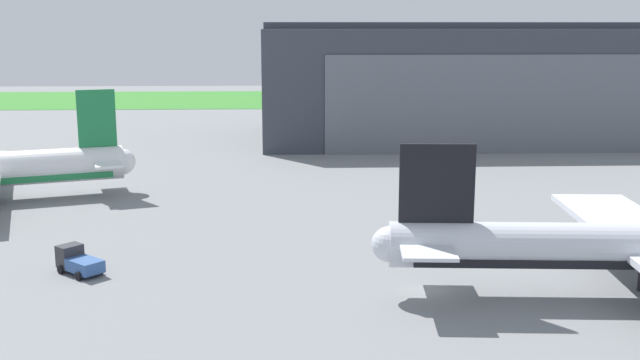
# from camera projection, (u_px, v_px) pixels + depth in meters

# --- Properties ---
(ground_plane) EXTENTS (440.00, 440.00, 0.00)m
(ground_plane) POSITION_uv_depth(u_px,v_px,m) (423.00, 292.00, 60.17)
(ground_plane) COLOR slate
(grass_field_strip) EXTENTS (440.00, 56.00, 0.08)m
(grass_field_strip) POSITION_uv_depth(u_px,v_px,m) (323.00, 99.00, 223.68)
(grass_field_strip) COLOR #38802E
(grass_field_strip) RESTS_ON ground_plane
(maintenance_hangar) EXTENTS (86.35, 36.36, 21.78)m
(maintenance_hangar) POSITION_uv_depth(u_px,v_px,m) (493.00, 83.00, 142.43)
(maintenance_hangar) COLOR #383D47
(maintenance_hangar) RESTS_ON ground_plane
(pushback_tractor) EXTENTS (4.69, 4.52, 2.29)m
(pushback_tractor) POSITION_uv_depth(u_px,v_px,m) (78.00, 261.00, 64.65)
(pushback_tractor) COLOR #2D2D33
(pushback_tractor) RESTS_ON ground_plane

